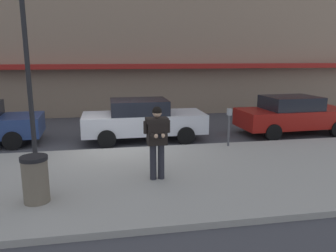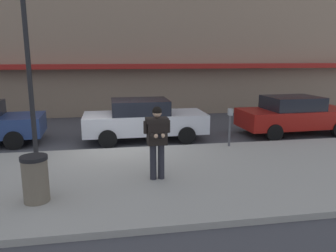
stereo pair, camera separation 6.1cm
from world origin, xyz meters
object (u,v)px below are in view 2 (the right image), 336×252
man_texting_on_phone (157,135)px  street_lamp_post (28,55)px  parking_meter (230,122)px  parked_sedan_mid (144,119)px  parked_sedan_far (294,115)px  trash_bin (35,179)px

man_texting_on_phone → street_lamp_post: size_ratio=0.37×
man_texting_on_phone → parking_meter: size_ratio=1.42×
parked_sedan_mid → man_texting_on_phone: (-0.11, -4.45, 0.46)m
street_lamp_post → parked_sedan_mid: bearing=28.6°
parked_sedan_mid → parking_meter: size_ratio=3.56×
parked_sedan_far → parking_meter: 3.85m
parked_sedan_mid → street_lamp_post: size_ratio=0.93×
parked_sedan_mid → trash_bin: (-2.75, -5.28, -0.16)m
trash_bin → street_lamp_post: bearing=102.1°
parked_sedan_mid → parked_sedan_far: 6.08m
trash_bin → parking_meter: bearing=32.2°
parking_meter → street_lamp_post: bearing=-179.5°
street_lamp_post → man_texting_on_phone: bearing=-37.1°
street_lamp_post → parked_sedan_far: bearing=10.9°
parked_sedan_far → trash_bin: parked_sedan_far is taller
parking_meter → trash_bin: bearing=-147.8°
parked_sedan_mid → man_texting_on_phone: bearing=-91.4°
street_lamp_post → trash_bin: 4.27m
parked_sedan_mid → man_texting_on_phone: 4.47m
parked_sedan_mid → parking_meter: (2.68, -1.85, 0.18)m
parked_sedan_far → trash_bin: 10.26m
parking_meter → man_texting_on_phone: bearing=-137.1°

